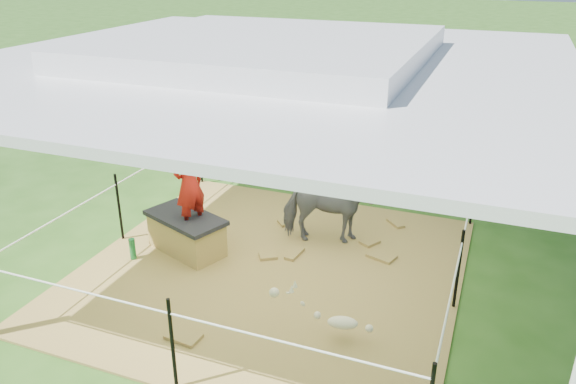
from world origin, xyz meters
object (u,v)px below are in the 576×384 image
(woman, at_px, (189,177))
(foal, at_px, (343,320))
(straw_bale, at_px, (187,235))
(distant_person, at_px, (473,99))
(pony, at_px, (327,209))
(green_bottle, at_px, (133,249))
(picnic_table_near, at_px, (452,102))

(woman, height_order, foal, woman)
(straw_bale, xyz_separation_m, woman, (0.10, -0.00, 0.85))
(woman, distance_m, foal, 2.73)
(foal, distance_m, distant_person, 8.62)
(woman, bearing_deg, straw_bale, -68.89)
(woman, height_order, pony, woman)
(green_bottle, xyz_separation_m, pony, (2.22, 1.34, 0.37))
(distant_person, bearing_deg, straw_bale, 86.89)
(picnic_table_near, relative_size, distant_person, 1.26)
(straw_bale, bearing_deg, foal, -23.49)
(pony, xyz_separation_m, picnic_table_near, (0.85, 7.42, -0.21))
(woman, height_order, green_bottle, woman)
(foal, xyz_separation_m, picnic_table_near, (0.06, 9.39, 0.06))
(green_bottle, height_order, distant_person, distant_person)
(green_bottle, distance_m, foal, 3.08)
(straw_bale, bearing_deg, pony, 28.08)
(picnic_table_near, height_order, distant_person, distant_person)
(green_bottle, height_order, pony, pony)
(green_bottle, relative_size, foal, 0.33)
(green_bottle, distance_m, distant_person, 8.76)
(green_bottle, xyz_separation_m, picnic_table_near, (3.08, 8.76, 0.16))
(green_bottle, bearing_deg, woman, 34.70)
(foal, bearing_deg, pony, 99.81)
(foal, height_order, distant_person, distant_person)
(foal, height_order, picnic_table_near, picnic_table_near)
(straw_bale, bearing_deg, woman, -0.00)
(woman, height_order, distant_person, woman)
(woman, xyz_separation_m, picnic_table_near, (2.43, 8.31, -0.78))
(pony, distance_m, distant_person, 6.77)
(woman, height_order, picnic_table_near, woman)
(green_bottle, distance_m, pony, 2.62)
(straw_bale, distance_m, distant_person, 8.13)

